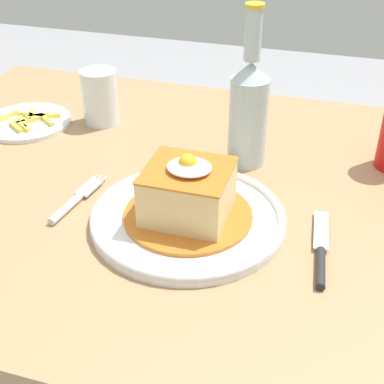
{
  "coord_description": "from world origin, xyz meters",
  "views": [
    {
      "loc": [
        0.22,
        -0.71,
        1.22
      ],
      "look_at": [
        0.02,
        -0.08,
        0.79
      ],
      "focal_mm": 51.45,
      "sensor_mm": 36.0,
      "label": 1
    }
  ],
  "objects_px": {
    "fork": "(74,202)",
    "drinking_glass": "(100,101)",
    "side_plate_fries": "(27,122)",
    "beer_bottle_clear": "(249,108)",
    "knife": "(321,256)",
    "main_plate": "(188,217)"
  },
  "relations": [
    {
      "from": "fork",
      "to": "drinking_glass",
      "type": "bearing_deg",
      "value": 106.18
    },
    {
      "from": "fork",
      "to": "drinking_glass",
      "type": "height_order",
      "value": "drinking_glass"
    },
    {
      "from": "fork",
      "to": "side_plate_fries",
      "type": "relative_size",
      "value": 0.83
    },
    {
      "from": "beer_bottle_clear",
      "to": "drinking_glass",
      "type": "distance_m",
      "value": 0.32
    },
    {
      "from": "fork",
      "to": "side_plate_fries",
      "type": "height_order",
      "value": "side_plate_fries"
    },
    {
      "from": "fork",
      "to": "side_plate_fries",
      "type": "bearing_deg",
      "value": 133.74
    },
    {
      "from": "beer_bottle_clear",
      "to": "drinking_glass",
      "type": "height_order",
      "value": "beer_bottle_clear"
    },
    {
      "from": "fork",
      "to": "drinking_glass",
      "type": "relative_size",
      "value": 1.35
    },
    {
      "from": "fork",
      "to": "knife",
      "type": "xyz_separation_m",
      "value": [
        0.37,
        -0.02,
        -0.0
      ]
    },
    {
      "from": "fork",
      "to": "knife",
      "type": "bearing_deg",
      "value": -3.5
    },
    {
      "from": "beer_bottle_clear",
      "to": "side_plate_fries",
      "type": "distance_m",
      "value": 0.45
    },
    {
      "from": "drinking_glass",
      "to": "side_plate_fries",
      "type": "height_order",
      "value": "drinking_glass"
    },
    {
      "from": "main_plate",
      "to": "knife",
      "type": "relative_size",
      "value": 1.7
    },
    {
      "from": "beer_bottle_clear",
      "to": "side_plate_fries",
      "type": "relative_size",
      "value": 1.56
    },
    {
      "from": "main_plate",
      "to": "beer_bottle_clear",
      "type": "distance_m",
      "value": 0.22
    },
    {
      "from": "side_plate_fries",
      "to": "knife",
      "type": "bearing_deg",
      "value": -22.94
    },
    {
      "from": "fork",
      "to": "knife",
      "type": "height_order",
      "value": "same"
    },
    {
      "from": "drinking_glass",
      "to": "side_plate_fries",
      "type": "distance_m",
      "value": 0.15
    },
    {
      "from": "beer_bottle_clear",
      "to": "side_plate_fries",
      "type": "bearing_deg",
      "value": 177.35
    },
    {
      "from": "fork",
      "to": "side_plate_fries",
      "type": "distance_m",
      "value": 0.31
    },
    {
      "from": "fork",
      "to": "drinking_glass",
      "type": "distance_m",
      "value": 0.29
    },
    {
      "from": "beer_bottle_clear",
      "to": "side_plate_fries",
      "type": "height_order",
      "value": "beer_bottle_clear"
    }
  ]
}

